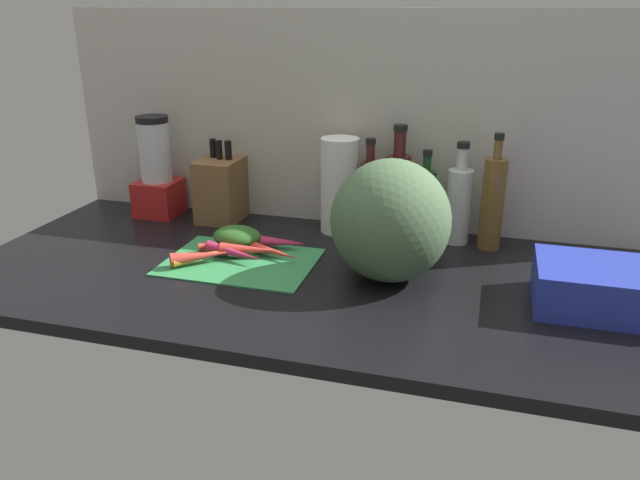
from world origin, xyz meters
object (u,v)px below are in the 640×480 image
object	(u,v)px
carrot_0	(253,243)
bottle_2	(425,203)
carrot_5	(274,241)
winter_squash	(390,221)
blender_appliance	(157,173)
bottle_1	(398,191)
carrot_2	(251,250)
carrot_3	(274,243)
paper_towel_roll	(338,186)
carrot_1	(205,255)
carrot_7	(235,252)
carrot_6	(221,246)
cutting_board	(241,261)
carrot_8	(275,252)
bottle_3	(459,203)
bottle_0	(369,196)
bottle_4	(493,202)
knife_block	(221,189)
carrot_4	(201,256)
dish_rack	(605,288)

from	to	relation	value
carrot_0	bottle_2	world-z (taller)	bottle_2
carrot_5	winter_squash	size ratio (longest dim) A/B	0.60
blender_appliance	bottle_1	world-z (taller)	bottle_1
carrot_2	bottle_1	bearing A→B (deg)	41.56
carrot_3	paper_towel_roll	world-z (taller)	paper_towel_roll
carrot_1	carrot_7	distance (cm)	7.49
carrot_6	bottle_1	distance (cm)	50.59
paper_towel_roll	cutting_board	bearing A→B (deg)	-121.30
carrot_8	paper_towel_roll	bearing A→B (deg)	68.74
winter_squash	bottle_3	xyz separation A→B (cm)	(13.63, 28.65, -3.30)
cutting_board	carrot_5	xyz separation A→B (cm)	(4.95, 11.01, 1.90)
carrot_0	bottle_0	xyz separation A→B (cm)	(26.61, 20.75, 9.04)
paper_towel_roll	bottle_2	world-z (taller)	paper_towel_roll
carrot_7	bottle_4	xyz separation A→B (cm)	(61.15, 27.31, 10.21)
knife_block	bottle_4	bearing A→B (deg)	-1.66
carrot_5	carrot_2	bearing A→B (deg)	-109.66
carrot_1	winter_squash	size ratio (longest dim) A/B	0.59
carrot_3	carrot_6	bearing A→B (deg)	-159.82
knife_block	carrot_7	bearing A→B (deg)	-60.42
carrot_4	blender_appliance	size ratio (longest dim) A/B	0.50
carrot_0	paper_towel_roll	size ratio (longest dim) A/B	0.42
knife_block	dish_rack	distance (cm)	107.31
carrot_8	carrot_1	bearing A→B (deg)	-156.87
paper_towel_roll	carrot_3	bearing A→B (deg)	-121.75
carrot_2	knife_block	distance (cm)	34.58
carrot_4	carrot_7	bearing A→B (deg)	33.92
knife_block	bottle_0	size ratio (longest dim) A/B	0.88
dish_rack	carrot_1	bearing A→B (deg)	-179.46
carrot_1	dish_rack	distance (cm)	92.30
cutting_board	carrot_0	world-z (taller)	carrot_0
carrot_2	bottle_3	xyz separation A→B (cm)	(49.02, 26.85, 8.50)
carrot_2	bottle_0	xyz separation A→B (cm)	(24.75, 26.32, 8.67)
paper_towel_roll	carrot_1	bearing A→B (deg)	-128.79
cutting_board	bottle_4	world-z (taller)	bottle_4
carrot_7	knife_block	size ratio (longest dim) A/B	0.71
bottle_3	carrot_6	bearing A→B (deg)	-157.08
winter_squash	blender_appliance	distance (cm)	81.01
winter_squash	bottle_4	size ratio (longest dim) A/B	0.93
carrot_3	carrot_5	xyz separation A→B (cm)	(-0.59, 1.55, -0.03)
bottle_1	bottle_2	size ratio (longest dim) A/B	1.25
carrot_6	bottle_1	size ratio (longest dim) A/B	0.37
blender_appliance	bottle_4	xyz separation A→B (cm)	(98.36, -1.11, -0.40)
knife_block	dish_rack	bearing A→B (deg)	-17.37
bottle_3	carrot_2	bearing A→B (deg)	-151.29
bottle_0	bottle_2	distance (cm)	15.27
blender_appliance	bottle_2	size ratio (longest dim) A/B	1.22
bottle_1	carrot_2	bearing A→B (deg)	-138.44
bottle_2	blender_appliance	bearing A→B (deg)	-178.89
cutting_board	carrot_1	xyz separation A→B (cm)	(-8.25, -3.15, 1.81)
bottle_1	bottle_3	size ratio (longest dim) A/B	1.12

